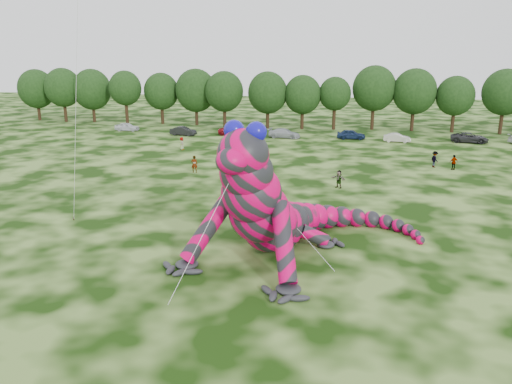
{
  "coord_description": "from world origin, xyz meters",
  "views": [
    {
      "loc": [
        3.42,
        -27.1,
        12.51
      ],
      "look_at": [
        -2.08,
        2.69,
        4.0
      ],
      "focal_mm": 35.0,
      "sensor_mm": 36.0,
      "label": 1
    }
  ],
  "objects_px": {
    "tree_3": "(126,98)",
    "tree_0": "(37,95)",
    "tree_4": "(162,98)",
    "spectator_2": "(435,159)",
    "tree_5": "(196,97)",
    "tree_11": "(414,100)",
    "tree_13": "(504,102)",
    "spectator_1": "(266,160)",
    "inflatable_gecko": "(279,182)",
    "car_0": "(127,127)",
    "spectator_0": "(194,164)",
    "car_3": "(284,133)",
    "tree_7": "(268,100)",
    "tree_8": "(303,102)",
    "car_1": "(183,131)",
    "spectator_4": "(182,144)",
    "tree_1": "(64,95)",
    "spectator_5": "(339,179)",
    "tree_12": "(454,104)",
    "tree_9": "(335,103)",
    "car_6": "(469,138)",
    "tree_10": "(374,98)",
    "tree_2": "(92,96)",
    "car_2": "(233,131)",
    "car_5": "(397,138)",
    "car_4": "(351,134)",
    "spectator_3": "(454,162)",
    "tree_6": "(224,99)"
  },
  "relations": [
    {
      "from": "tree_8",
      "to": "tree_12",
      "type": "relative_size",
      "value": 1.0
    },
    {
      "from": "tree_6",
      "to": "tree_13",
      "type": "xyz_separation_m",
      "value": [
        44.69,
        0.44,
        0.32
      ]
    },
    {
      "from": "tree_10",
      "to": "spectator_5",
      "type": "distance_m",
      "value": 39.47
    },
    {
      "from": "inflatable_gecko",
      "to": "spectator_4",
      "type": "bearing_deg",
      "value": 136.98
    },
    {
      "from": "spectator_2",
      "to": "inflatable_gecko",
      "type": "bearing_deg",
      "value": 130.19
    },
    {
      "from": "tree_5",
      "to": "tree_11",
      "type": "height_order",
      "value": "tree_11"
    },
    {
      "from": "tree_5",
      "to": "spectator_4",
      "type": "bearing_deg",
      "value": -77.81
    },
    {
      "from": "tree_1",
      "to": "spectator_3",
      "type": "height_order",
      "value": "tree_1"
    },
    {
      "from": "inflatable_gecko",
      "to": "car_5",
      "type": "xyz_separation_m",
      "value": [
        11.28,
        42.93,
        -3.84
      ]
    },
    {
      "from": "tree_2",
      "to": "spectator_4",
      "type": "bearing_deg",
      "value": -43.25
    },
    {
      "from": "tree_1",
      "to": "tree_12",
      "type": "xyz_separation_m",
      "value": [
        68.37,
        -0.31,
        -0.42
      ]
    },
    {
      "from": "tree_2",
      "to": "tree_5",
      "type": "height_order",
      "value": "tree_5"
    },
    {
      "from": "tree_5",
      "to": "tree_1",
      "type": "bearing_deg",
      "value": -179.13
    },
    {
      "from": "tree_4",
      "to": "tree_6",
      "type": "height_order",
      "value": "tree_6"
    },
    {
      "from": "car_6",
      "to": "car_1",
      "type": "bearing_deg",
      "value": 99.04
    },
    {
      "from": "car_6",
      "to": "spectator_3",
      "type": "bearing_deg",
      "value": 170.54
    },
    {
      "from": "tree_2",
      "to": "spectator_3",
      "type": "bearing_deg",
      "value": -26.66
    },
    {
      "from": "car_0",
      "to": "spectator_0",
      "type": "relative_size",
      "value": 2.11
    },
    {
      "from": "tree_13",
      "to": "spectator_1",
      "type": "height_order",
      "value": "tree_13"
    },
    {
      "from": "tree_13",
      "to": "car_3",
      "type": "height_order",
      "value": "tree_13"
    },
    {
      "from": "tree_10",
      "to": "car_6",
      "type": "relative_size",
      "value": 2.05
    },
    {
      "from": "tree_8",
      "to": "car_3",
      "type": "height_order",
      "value": "tree_8"
    },
    {
      "from": "inflatable_gecko",
      "to": "tree_11",
      "type": "bearing_deg",
      "value": 93.3
    },
    {
      "from": "tree_9",
      "to": "car_2",
      "type": "bearing_deg",
      "value": -150.84
    },
    {
      "from": "tree_0",
      "to": "tree_6",
      "type": "relative_size",
      "value": 1.0
    },
    {
      "from": "tree_3",
      "to": "tree_0",
      "type": "bearing_deg",
      "value": 173.44
    },
    {
      "from": "car_2",
      "to": "spectator_3",
      "type": "relative_size",
      "value": 2.71
    },
    {
      "from": "car_1",
      "to": "car_5",
      "type": "distance_m",
      "value": 32.24
    },
    {
      "from": "tree_4",
      "to": "car_2",
      "type": "relative_size",
      "value": 1.99
    },
    {
      "from": "tree_0",
      "to": "tree_5",
      "type": "xyz_separation_m",
      "value": [
        31.43,
        -0.8,
        0.14
      ]
    },
    {
      "from": "tree_9",
      "to": "car_3",
      "type": "xyz_separation_m",
      "value": [
        -7.03,
        -10.07,
        -3.64
      ]
    },
    {
      "from": "car_5",
      "to": "spectator_1",
      "type": "distance_m",
      "value": 25.4
    },
    {
      "from": "car_0",
      "to": "spectator_5",
      "type": "distance_m",
      "value": 46.18
    },
    {
      "from": "car_1",
      "to": "spectator_4",
      "type": "bearing_deg",
      "value": -154.59
    },
    {
      "from": "tree_3",
      "to": "tree_11",
      "type": "distance_m",
      "value": 49.52
    },
    {
      "from": "car_5",
      "to": "tree_3",
      "type": "bearing_deg",
      "value": 81.06
    },
    {
      "from": "car_6",
      "to": "spectator_4",
      "type": "height_order",
      "value": "spectator_4"
    },
    {
      "from": "car_6",
      "to": "spectator_1",
      "type": "xyz_separation_m",
      "value": [
        -26.02,
        -21.3,
        0.18
      ]
    },
    {
      "from": "car_5",
      "to": "car_2",
      "type": "bearing_deg",
      "value": 88.89
    },
    {
      "from": "tree_6",
      "to": "inflatable_gecko",
      "type": "bearing_deg",
      "value": -72.45
    },
    {
      "from": "tree_1",
      "to": "car_3",
      "type": "xyz_separation_m",
      "value": [
        42.39,
        -10.78,
        -4.2
      ]
    },
    {
      "from": "tree_4",
      "to": "spectator_2",
      "type": "distance_m",
      "value": 51.43
    },
    {
      "from": "car_4",
      "to": "spectator_3",
      "type": "xyz_separation_m",
      "value": [
        11.13,
        -18.49,
        0.12
      ]
    },
    {
      "from": "tree_7",
      "to": "tree_8",
      "type": "bearing_deg",
      "value": 1.78
    },
    {
      "from": "tree_0",
      "to": "spectator_5",
      "type": "height_order",
      "value": "tree_0"
    },
    {
      "from": "tree_9",
      "to": "spectator_0",
      "type": "relative_size",
      "value": 4.63
    },
    {
      "from": "inflatable_gecko",
      "to": "tree_10",
      "type": "xyz_separation_m",
      "value": [
        8.19,
        54.89,
        0.78
      ]
    },
    {
      "from": "tree_6",
      "to": "tree_7",
      "type": "bearing_deg",
      "value": 0.92
    },
    {
      "from": "tree_11",
      "to": "spectator_3",
      "type": "distance_m",
      "value": 28.94
    },
    {
      "from": "tree_1",
      "to": "tree_8",
      "type": "height_order",
      "value": "tree_1"
    }
  ]
}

